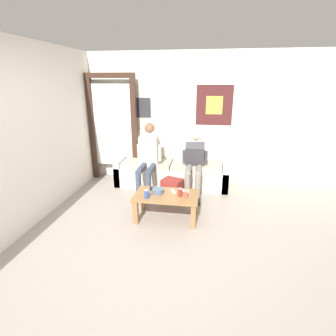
{
  "coord_description": "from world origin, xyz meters",
  "views": [
    {
      "loc": [
        0.59,
        -2.54,
        2.02
      ],
      "look_at": [
        -0.05,
        1.49,
        0.64
      ],
      "focal_mm": 28.0,
      "sensor_mm": 36.0,
      "label": 1
    }
  ],
  "objects_px": {
    "coffee_table": "(167,199)",
    "drink_can_red": "(180,192)",
    "couch": "(172,171)",
    "game_controller_near_left": "(185,191)",
    "cell_phone": "(152,189)",
    "backpack": "(172,190)",
    "ceramic_bowl": "(158,191)",
    "drink_can_blue": "(147,194)",
    "game_controller_near_right": "(173,191)",
    "person_seated_adult": "(148,157)",
    "pillar_candle": "(186,195)",
    "person_seated_teen": "(194,162)"
  },
  "relations": [
    {
      "from": "pillar_candle",
      "to": "backpack",
      "type": "bearing_deg",
      "value": 113.69
    },
    {
      "from": "drink_can_blue",
      "to": "game_controller_near_right",
      "type": "xyz_separation_m",
      "value": [
        0.35,
        0.28,
        -0.05
      ]
    },
    {
      "from": "coffee_table",
      "to": "couch",
      "type": "bearing_deg",
      "value": 94.74
    },
    {
      "from": "couch",
      "to": "drink_can_blue",
      "type": "distance_m",
      "value": 1.58
    },
    {
      "from": "cell_phone",
      "to": "pillar_candle",
      "type": "bearing_deg",
      "value": -23.18
    },
    {
      "from": "coffee_table",
      "to": "game_controller_near_left",
      "type": "relative_size",
      "value": 6.49
    },
    {
      "from": "coffee_table",
      "to": "cell_phone",
      "type": "distance_m",
      "value": 0.32
    },
    {
      "from": "game_controller_near_right",
      "to": "drink_can_red",
      "type": "bearing_deg",
      "value": -49.49
    },
    {
      "from": "backpack",
      "to": "drink_can_red",
      "type": "bearing_deg",
      "value": -71.9
    },
    {
      "from": "couch",
      "to": "drink_can_red",
      "type": "distance_m",
      "value": 1.47
    },
    {
      "from": "ceramic_bowl",
      "to": "drink_can_blue",
      "type": "height_order",
      "value": "drink_can_blue"
    },
    {
      "from": "person_seated_teen",
      "to": "ceramic_bowl",
      "type": "relative_size",
      "value": 6.17
    },
    {
      "from": "drink_can_red",
      "to": "cell_phone",
      "type": "relative_size",
      "value": 0.84
    },
    {
      "from": "coffee_table",
      "to": "person_seated_adult",
      "type": "xyz_separation_m",
      "value": [
        -0.51,
        1.0,
        0.36
      ]
    },
    {
      "from": "person_seated_adult",
      "to": "pillar_candle",
      "type": "distance_m",
      "value": 1.36
    },
    {
      "from": "couch",
      "to": "person_seated_teen",
      "type": "bearing_deg",
      "value": -38.31
    },
    {
      "from": "ceramic_bowl",
      "to": "cell_phone",
      "type": "distance_m",
      "value": 0.19
    },
    {
      "from": "person_seated_teen",
      "to": "pillar_candle",
      "type": "bearing_deg",
      "value": -92.4
    },
    {
      "from": "pillar_candle",
      "to": "ceramic_bowl",
      "type": "bearing_deg",
      "value": 167.42
    },
    {
      "from": "coffee_table",
      "to": "drink_can_red",
      "type": "relative_size",
      "value": 7.69
    },
    {
      "from": "person_seated_adult",
      "to": "game_controller_near_right",
      "type": "xyz_separation_m",
      "value": [
        0.6,
        -0.88,
        -0.27
      ]
    },
    {
      "from": "pillar_candle",
      "to": "game_controller_near_left",
      "type": "xyz_separation_m",
      "value": [
        -0.04,
        0.21,
        -0.04
      ]
    },
    {
      "from": "couch",
      "to": "game_controller_near_left",
      "type": "height_order",
      "value": "couch"
    },
    {
      "from": "ceramic_bowl",
      "to": "game_controller_near_right",
      "type": "bearing_deg",
      "value": 21.36
    },
    {
      "from": "ceramic_bowl",
      "to": "backpack",
      "type": "bearing_deg",
      "value": 78.28
    },
    {
      "from": "ceramic_bowl",
      "to": "game_controller_near_left",
      "type": "height_order",
      "value": "ceramic_bowl"
    },
    {
      "from": "game_controller_near_right",
      "to": "couch",
      "type": "bearing_deg",
      "value": 98.83
    },
    {
      "from": "game_controller_near_right",
      "to": "coffee_table",
      "type": "bearing_deg",
      "value": -126.5
    },
    {
      "from": "game_controller_near_right",
      "to": "cell_phone",
      "type": "height_order",
      "value": "game_controller_near_right"
    },
    {
      "from": "person_seated_adult",
      "to": "drink_can_blue",
      "type": "distance_m",
      "value": 1.21
    },
    {
      "from": "person_seated_adult",
      "to": "cell_phone",
      "type": "xyz_separation_m",
      "value": [
        0.25,
        -0.83,
        -0.28
      ]
    },
    {
      "from": "backpack",
      "to": "game_controller_near_right",
      "type": "relative_size",
      "value": 2.79
    },
    {
      "from": "person_seated_adult",
      "to": "game_controller_near_left",
      "type": "distance_m",
      "value": 1.18
    },
    {
      "from": "drink_can_red",
      "to": "cell_phone",
      "type": "distance_m",
      "value": 0.51
    },
    {
      "from": "person_seated_adult",
      "to": "drink_can_red",
      "type": "relative_size",
      "value": 10.2
    },
    {
      "from": "couch",
      "to": "ceramic_bowl",
      "type": "bearing_deg",
      "value": -90.9
    },
    {
      "from": "game_controller_near_left",
      "to": "person_seated_teen",
      "type": "bearing_deg",
      "value": 84.59
    },
    {
      "from": "person_seated_adult",
      "to": "game_controller_near_left",
      "type": "xyz_separation_m",
      "value": [
        0.77,
        -0.85,
        -0.27
      ]
    },
    {
      "from": "coffee_table",
      "to": "drink_can_red",
      "type": "bearing_deg",
      "value": -8.08
    },
    {
      "from": "backpack",
      "to": "game_controller_near_left",
      "type": "bearing_deg",
      "value": -61.05
    },
    {
      "from": "person_seated_teen",
      "to": "cell_phone",
      "type": "bearing_deg",
      "value": -125.13
    },
    {
      "from": "backpack",
      "to": "game_controller_near_right",
      "type": "xyz_separation_m",
      "value": [
        0.1,
        -0.52,
        0.22
      ]
    },
    {
      "from": "game_controller_near_left",
      "to": "drink_can_red",
      "type": "bearing_deg",
      "value": -107.4
    },
    {
      "from": "game_controller_near_left",
      "to": "cell_phone",
      "type": "xyz_separation_m",
      "value": [
        -0.52,
        0.03,
        -0.01
      ]
    },
    {
      "from": "person_seated_adult",
      "to": "ceramic_bowl",
      "type": "xyz_separation_m",
      "value": [
        0.37,
        -0.97,
        -0.24
      ]
    },
    {
      "from": "couch",
      "to": "ceramic_bowl",
      "type": "distance_m",
      "value": 1.38
    },
    {
      "from": "coffee_table",
      "to": "cell_phone",
      "type": "height_order",
      "value": "cell_phone"
    },
    {
      "from": "pillar_candle",
      "to": "cell_phone",
      "type": "relative_size",
      "value": 0.72
    },
    {
      "from": "ceramic_bowl",
      "to": "game_controller_near_right",
      "type": "distance_m",
      "value": 0.24
    },
    {
      "from": "backpack",
      "to": "drink_can_blue",
      "type": "distance_m",
      "value": 0.88
    }
  ]
}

